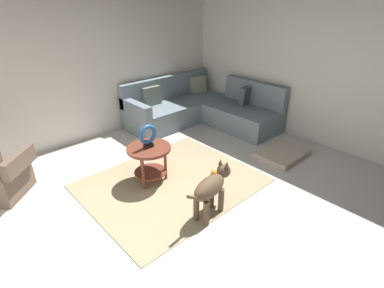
% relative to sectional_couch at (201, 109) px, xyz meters
% --- Properties ---
extents(ground_plane, '(6.00, 6.00, 0.10)m').
position_rel_sectional_couch_xyz_m(ground_plane, '(-1.99, -2.01, -0.34)').
color(ground_plane, beige).
extents(wall_back, '(6.00, 0.12, 2.70)m').
position_rel_sectional_couch_xyz_m(wall_back, '(-1.99, 0.93, 1.06)').
color(wall_back, silver).
rests_on(wall_back, ground_plane).
extents(wall_right, '(0.12, 6.00, 2.70)m').
position_rel_sectional_couch_xyz_m(wall_right, '(0.95, -2.01, 1.06)').
color(wall_right, silver).
rests_on(wall_right, ground_plane).
extents(area_rug, '(2.30, 1.90, 0.01)m').
position_rel_sectional_couch_xyz_m(area_rug, '(-1.84, -1.31, -0.29)').
color(area_rug, tan).
rests_on(area_rug, ground_plane).
extents(sectional_couch, '(2.20, 2.25, 0.88)m').
position_rel_sectional_couch_xyz_m(sectional_couch, '(0.00, 0.00, 0.00)').
color(sectional_couch, slate).
rests_on(sectional_couch, ground_plane).
extents(side_table, '(0.60, 0.60, 0.54)m').
position_rel_sectional_couch_xyz_m(side_table, '(-2.02, -1.07, 0.12)').
color(side_table, brown).
rests_on(side_table, ground_plane).
extents(torus_sculpture, '(0.28, 0.08, 0.33)m').
position_rel_sectional_couch_xyz_m(torus_sculpture, '(-2.02, -1.07, 0.42)').
color(torus_sculpture, black).
rests_on(torus_sculpture, side_table).
extents(dog_bed_mat, '(0.80, 0.60, 0.09)m').
position_rel_sectional_couch_xyz_m(dog_bed_mat, '(-0.01, -1.93, -0.25)').
color(dog_bed_mat, '#B2A38E').
rests_on(dog_bed_mat, ground_plane).
extents(dog, '(0.84, 0.31, 0.63)m').
position_rel_sectional_couch_xyz_m(dog, '(-1.91, -2.14, 0.09)').
color(dog, brown).
rests_on(dog, ground_plane).
extents(dog_toy_ball, '(0.09, 0.09, 0.09)m').
position_rel_sectional_couch_xyz_m(dog_toy_ball, '(-1.26, -1.58, -0.25)').
color(dog_toy_ball, orange).
rests_on(dog_toy_ball, ground_plane).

